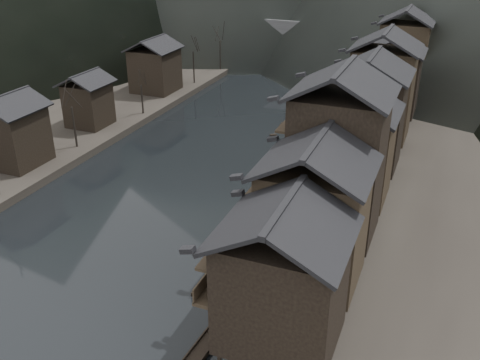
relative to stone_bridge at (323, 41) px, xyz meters
The scene contains 12 objects.
water 72.18m from the stone_bridge, 90.00° to the right, with size 300.00×300.00×0.00m, color black.
left_bank 47.64m from the stone_bridge, 137.56° to the right, with size 40.00×200.00×1.20m, color #2D2823.
stilt_houses 55.32m from the stone_bridge, 71.74° to the right, with size 9.00×67.60×16.91m.
left_houses 55.79m from the stone_bridge, 111.56° to the right, with size 8.10×53.20×8.73m.
bare_trees 47.84m from the stone_bridge, 110.83° to the right, with size 3.85×71.27×7.71m.
moored_sampans 50.24m from the stone_bridge, 75.88° to the right, with size 2.87×67.90×0.47m.
midriver_boats 20.43m from the stone_bridge, 81.59° to the right, with size 10.15×44.41×0.45m.
stone_bridge is the anchor object (origin of this frame).
hero_sampan 74.50m from the stone_bridge, 81.68° to the right, with size 4.42×4.66×0.44m.
cargo_heap 74.25m from the stone_bridge, 81.79° to the right, with size 1.21×1.58×0.73m, color black.
boatman 76.02m from the stone_bridge, 80.86° to the right, with size 0.63×0.41×1.73m, color #565658.
bamboo_pole 75.97m from the stone_bridge, 80.71° to the right, with size 0.06×0.06×4.23m, color #8C7A51.
Camera 1 is at (24.69, -33.09, 26.26)m, focal length 40.00 mm.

